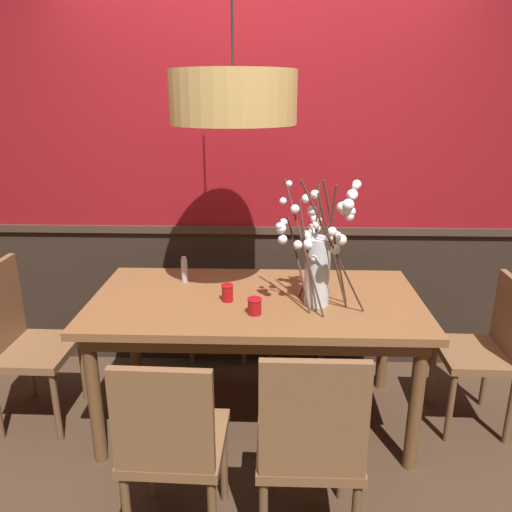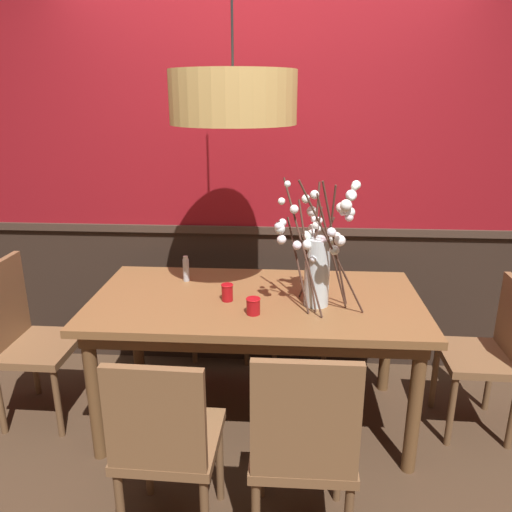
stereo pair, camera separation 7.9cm
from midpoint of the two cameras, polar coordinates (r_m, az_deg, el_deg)
name	(u,v)px [view 2 (the right image)]	position (r m, az deg, el deg)	size (l,w,h in m)	color
ground_plane	(256,418)	(3.14, 0.76, -18.00)	(24.00, 24.00, 0.00)	#422D1E
back_wall	(263,165)	(3.31, 1.54, 10.31)	(4.66, 0.14, 2.82)	#2D2119
dining_table	(256,312)	(2.78, 0.81, -6.36)	(1.80, 0.93, 0.78)	brown
chair_near_side_right	(303,443)	(2.13, 6.49, -20.37)	(0.42, 0.43, 0.96)	brown
chair_near_side_left	(166,440)	(2.17, -9.16, -20.00)	(0.42, 0.43, 0.92)	brown
chair_far_side_right	(303,286)	(3.67, 6.02, -3.38)	(0.45, 0.47, 0.91)	brown
chair_head_west_end	(25,333)	(3.18, -24.16, -8.05)	(0.40, 0.46, 0.96)	brown
chair_head_east_end	(491,349)	(3.11, 25.86, -9.50)	(0.39, 0.42, 0.89)	brown
chair_far_side_left	(225,280)	(3.68, -2.96, -2.75)	(0.44, 0.44, 0.98)	brown
vase_with_blossoms	(318,258)	(2.59, 7.93, -0.22)	(0.46, 0.51, 0.70)	silver
candle_holder_nearer_center	(254,306)	(2.54, 0.64, -5.72)	(0.08, 0.08, 0.09)	#9E0F14
candle_holder_nearer_edge	(227,292)	(2.70, -2.46, -4.16)	(0.07, 0.07, 0.09)	#9E0F14
condiment_bottle	(186,269)	(2.99, -7.23, -1.50)	(0.04, 0.04, 0.15)	#ADADB2
pendant_lamp	(233,97)	(2.52, -1.69, 17.61)	(0.62, 0.62, 1.12)	tan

